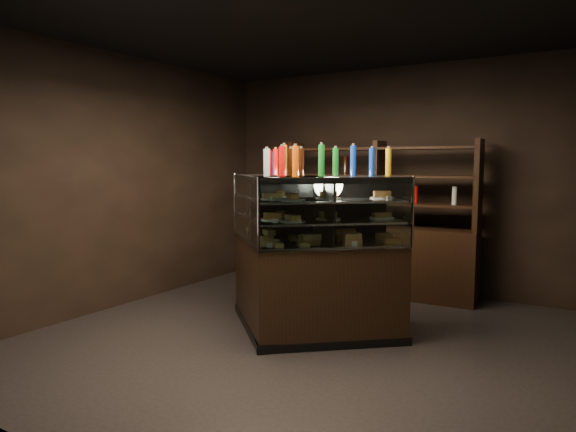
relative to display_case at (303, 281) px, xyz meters
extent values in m
plane|color=black|center=(0.11, -0.18, -0.53)|extent=(5.00, 5.00, 0.00)
cube|color=black|center=(0.11, 2.32, 0.97)|extent=(5.00, 0.02, 3.00)
cube|color=black|center=(0.11, -2.68, 0.97)|extent=(5.00, 0.02, 3.00)
cube|color=black|center=(-2.39, -0.18, 0.97)|extent=(0.02, 5.00, 3.00)
cube|color=black|center=(0.11, -0.18, 2.47)|extent=(5.00, 5.00, 0.02)
cube|color=black|center=(0.28, -0.01, -0.06)|extent=(1.55, 1.47, 0.93)
cube|color=black|center=(0.28, -0.01, -0.49)|extent=(1.59, 1.51, 0.08)
cube|color=black|center=(0.28, -0.01, 1.03)|extent=(1.55, 1.47, 0.06)
cube|color=silver|center=(0.28, -0.01, 0.41)|extent=(1.47, 1.39, 0.02)
cube|color=silver|center=(0.28, -0.01, 0.63)|extent=(1.47, 1.39, 0.02)
cube|color=silver|center=(0.28, -0.01, 0.83)|extent=(1.47, 1.39, 0.02)
cube|color=white|center=(0.52, -0.29, 0.73)|extent=(1.09, 0.93, 0.66)
cylinder|color=silver|center=(1.06, 0.19, 0.73)|extent=(0.03, 0.03, 0.68)
cylinder|color=silver|center=(-0.03, -0.74, 0.73)|extent=(0.03, 0.03, 0.68)
cube|color=black|center=(-0.28, 0.01, -0.06)|extent=(1.52, 1.51, 0.93)
cube|color=black|center=(-0.28, 0.01, -0.49)|extent=(1.56, 1.55, 0.08)
cube|color=black|center=(-0.28, 0.01, 1.03)|extent=(1.52, 1.51, 0.06)
cube|color=silver|center=(-0.28, 0.01, 0.41)|extent=(1.44, 1.43, 0.02)
cube|color=silver|center=(-0.28, 0.01, 0.63)|extent=(1.44, 1.43, 0.02)
cube|color=silver|center=(-0.28, 0.01, 0.83)|extent=(1.44, 1.43, 0.02)
cube|color=white|center=(-0.54, -0.25, 0.73)|extent=(1.02, 1.01, 0.66)
cylinder|color=silver|center=(-0.03, -0.74, 0.73)|extent=(0.03, 0.03, 0.68)
cylinder|color=silver|center=(-1.04, 0.26, 0.73)|extent=(0.03, 0.03, 0.68)
cube|color=#C69347|center=(-0.15, -0.42, 0.45)|extent=(0.20, 0.19, 0.06)
cube|color=#C69347|center=(0.16, -0.16, 0.45)|extent=(0.20, 0.19, 0.06)
cube|color=#C69347|center=(0.46, 0.10, 0.45)|extent=(0.20, 0.19, 0.06)
cube|color=#C69347|center=(0.76, 0.35, 0.45)|extent=(0.20, 0.19, 0.06)
cylinder|color=white|center=(-0.13, -0.36, 0.65)|extent=(0.24, 0.24, 0.02)
cube|color=#C69347|center=(-0.13, -0.36, 0.68)|extent=(0.18, 0.17, 0.05)
cylinder|color=white|center=(0.28, -0.01, 0.65)|extent=(0.24, 0.24, 0.02)
cube|color=#C69347|center=(0.28, -0.01, 0.68)|extent=(0.18, 0.17, 0.05)
cylinder|color=white|center=(0.70, 0.34, 0.65)|extent=(0.24, 0.24, 0.02)
cube|color=#C69347|center=(0.70, 0.34, 0.68)|extent=(0.18, 0.17, 0.05)
cylinder|color=white|center=(-0.13, -0.36, 0.85)|extent=(0.24, 0.24, 0.02)
cube|color=#C69347|center=(-0.13, -0.36, 0.88)|extent=(0.18, 0.17, 0.05)
cylinder|color=white|center=(0.28, -0.01, 0.85)|extent=(0.24, 0.24, 0.02)
cube|color=#C69347|center=(0.28, -0.01, 0.88)|extent=(0.18, 0.17, 0.05)
cylinder|color=white|center=(0.70, 0.34, 0.85)|extent=(0.24, 0.24, 0.02)
cube|color=#C69347|center=(0.70, 0.34, 0.88)|extent=(0.18, 0.17, 0.05)
cube|color=#C69347|center=(-0.74, 0.41, 0.45)|extent=(0.19, 0.19, 0.06)
cube|color=#C69347|center=(-0.45, 0.13, 0.45)|extent=(0.19, 0.19, 0.06)
cube|color=#C69347|center=(-0.17, -0.15, 0.45)|extent=(0.19, 0.19, 0.06)
cube|color=#C69347|center=(0.12, -0.43, 0.45)|extent=(0.19, 0.19, 0.06)
cylinder|color=white|center=(-0.67, 0.39, 0.65)|extent=(0.24, 0.24, 0.02)
cube|color=#C69347|center=(-0.67, 0.39, 0.68)|extent=(0.18, 0.18, 0.05)
cylinder|color=white|center=(-0.28, 0.01, 0.65)|extent=(0.24, 0.24, 0.02)
cube|color=#C69347|center=(-0.28, 0.01, 0.68)|extent=(0.18, 0.18, 0.05)
cylinder|color=white|center=(0.10, -0.37, 0.65)|extent=(0.24, 0.24, 0.02)
cube|color=#C69347|center=(0.10, -0.37, 0.68)|extent=(0.18, 0.18, 0.05)
cylinder|color=white|center=(-0.67, 0.39, 0.85)|extent=(0.24, 0.24, 0.02)
cube|color=#C69347|center=(-0.67, 0.39, 0.88)|extent=(0.18, 0.18, 0.05)
cylinder|color=white|center=(-0.28, 0.01, 0.85)|extent=(0.24, 0.24, 0.02)
cube|color=#C69347|center=(-0.28, 0.01, 0.88)|extent=(0.18, 0.18, 0.05)
cylinder|color=white|center=(0.10, -0.37, 0.85)|extent=(0.24, 0.24, 0.02)
cube|color=#C69347|center=(0.10, -0.37, 0.88)|extent=(0.18, 0.18, 0.05)
cylinder|color=silver|center=(-0.17, -0.40, 1.20)|extent=(0.06, 0.06, 0.28)
cylinder|color=silver|center=(-0.17, -0.40, 1.35)|extent=(0.03, 0.03, 0.02)
cylinder|color=#147223|center=(-0.04, -0.29, 1.20)|extent=(0.06, 0.06, 0.28)
cylinder|color=silver|center=(-0.04, -0.29, 1.35)|extent=(0.03, 0.03, 0.02)
cylinder|color=#0F38B2|center=(0.09, -0.17, 1.20)|extent=(0.06, 0.06, 0.28)
cylinder|color=silver|center=(0.09, -0.17, 1.35)|extent=(0.03, 0.03, 0.02)
cylinder|color=#D8590A|center=(0.22, -0.06, 1.20)|extent=(0.06, 0.06, 0.28)
cylinder|color=silver|center=(0.22, -0.06, 1.35)|extent=(0.03, 0.03, 0.02)
cylinder|color=black|center=(0.35, 0.05, 1.20)|extent=(0.06, 0.06, 0.28)
cylinder|color=silver|center=(0.35, 0.05, 1.35)|extent=(0.03, 0.03, 0.02)
cylinder|color=yellow|center=(0.48, 0.16, 1.20)|extent=(0.06, 0.06, 0.28)
cylinder|color=silver|center=(0.48, 0.16, 1.35)|extent=(0.03, 0.03, 0.02)
cylinder|color=#B20C0A|center=(0.61, 0.27, 1.20)|extent=(0.06, 0.06, 0.28)
cylinder|color=silver|center=(0.61, 0.27, 1.35)|extent=(0.03, 0.03, 0.02)
cylinder|color=silver|center=(0.74, 0.38, 1.20)|extent=(0.06, 0.06, 0.28)
cylinder|color=silver|center=(0.74, 0.38, 1.35)|extent=(0.03, 0.03, 0.02)
cylinder|color=silver|center=(-0.71, 0.43, 1.20)|extent=(0.06, 0.06, 0.28)
cylinder|color=silver|center=(-0.71, 0.43, 1.35)|extent=(0.03, 0.03, 0.02)
cylinder|color=#147223|center=(-0.59, 0.31, 1.20)|extent=(0.06, 0.06, 0.28)
cylinder|color=silver|center=(-0.59, 0.31, 1.35)|extent=(0.03, 0.03, 0.02)
cylinder|color=#0F38B2|center=(-0.47, 0.19, 1.20)|extent=(0.06, 0.06, 0.28)
cylinder|color=silver|center=(-0.47, 0.19, 1.35)|extent=(0.03, 0.03, 0.02)
cylinder|color=#D8590A|center=(-0.34, 0.07, 1.20)|extent=(0.06, 0.06, 0.28)
cylinder|color=silver|center=(-0.34, 0.07, 1.35)|extent=(0.03, 0.03, 0.02)
cylinder|color=black|center=(-0.22, -0.05, 1.20)|extent=(0.06, 0.06, 0.28)
cylinder|color=silver|center=(-0.22, -0.05, 1.35)|extent=(0.03, 0.03, 0.02)
cylinder|color=yellow|center=(-0.10, -0.17, 1.20)|extent=(0.06, 0.06, 0.28)
cylinder|color=silver|center=(-0.10, -0.17, 1.35)|extent=(0.03, 0.03, 0.02)
cylinder|color=#B20C0A|center=(0.02, -0.29, 1.20)|extent=(0.06, 0.06, 0.28)
cylinder|color=silver|center=(0.02, -0.29, 1.35)|extent=(0.03, 0.03, 0.02)
cylinder|color=silver|center=(0.14, -0.41, 1.20)|extent=(0.06, 0.06, 0.28)
cylinder|color=silver|center=(0.14, -0.41, 1.35)|extent=(0.03, 0.03, 0.02)
cylinder|color=black|center=(0.70, 0.70, -0.44)|extent=(0.24, 0.24, 0.18)
cone|color=#1E5F1B|center=(0.70, 0.70, -0.10)|extent=(0.36, 0.36, 0.50)
cone|color=#1E5F1B|center=(0.70, 0.70, 0.06)|extent=(0.28, 0.28, 0.35)
cube|color=black|center=(0.07, 1.87, -0.08)|extent=(2.51, 0.54, 0.90)
cube|color=black|center=(-1.15, 1.81, 0.92)|extent=(0.08, 0.38, 1.10)
cube|color=black|center=(0.07, 1.87, 0.92)|extent=(0.08, 0.38, 1.10)
cube|color=black|center=(1.28, 1.93, 0.92)|extent=(0.08, 0.38, 1.10)
cube|color=black|center=(0.07, 1.87, 0.67)|extent=(2.46, 0.50, 0.03)
cube|color=black|center=(0.07, 1.87, 1.02)|extent=(2.46, 0.50, 0.03)
cube|color=black|center=(0.07, 1.87, 1.37)|extent=(2.46, 0.50, 0.03)
cylinder|color=silver|center=(-0.88, 1.82, 0.79)|extent=(0.06, 0.06, 0.22)
cylinder|color=#147223|center=(-0.41, 1.85, 0.79)|extent=(0.06, 0.06, 0.22)
cylinder|color=#0F38B2|center=(0.07, 1.87, 0.79)|extent=(0.06, 0.06, 0.22)
cylinder|color=#D8590A|center=(0.54, 1.89, 0.79)|extent=(0.06, 0.06, 0.22)
cylinder|color=black|center=(1.01, 1.91, 0.79)|extent=(0.06, 0.06, 0.22)
camera|label=1|loc=(2.53, -4.41, 1.19)|focal=32.00mm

